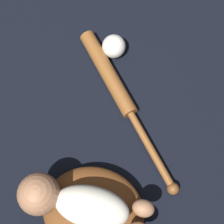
{
  "coord_description": "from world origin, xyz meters",
  "views": [
    {
      "loc": [
        -0.09,
        0.14,
        1.13
      ],
      "look_at": [
        -0.15,
        -0.27,
        0.07
      ],
      "focal_mm": 60.0,
      "sensor_mm": 36.0,
      "label": 1
    }
  ],
  "objects_px": {
    "baseball_bat": "(116,88)",
    "baseball": "(114,46)",
    "baseball_glove": "(91,218)",
    "baby_figure": "(75,203)"
  },
  "relations": [
    {
      "from": "baseball_glove",
      "to": "baseball_bat",
      "type": "height_order",
      "value": "baseball_glove"
    },
    {
      "from": "baseball_glove",
      "to": "baseball",
      "type": "relative_size",
      "value": 4.63
    },
    {
      "from": "baseball",
      "to": "baby_figure",
      "type": "bearing_deg",
      "value": 70.83
    },
    {
      "from": "baseball_glove",
      "to": "baseball_bat",
      "type": "bearing_deg",
      "value": -108.16
    },
    {
      "from": "baseball",
      "to": "baseball_glove",
      "type": "bearing_deg",
      "value": 75.12
    },
    {
      "from": "baseball_glove",
      "to": "baseball",
      "type": "height_order",
      "value": "baseball_glove"
    },
    {
      "from": "baseball_glove",
      "to": "baseball",
      "type": "xyz_separation_m",
      "value": [
        -0.14,
        -0.54,
        -0.01
      ]
    },
    {
      "from": "baseball_bat",
      "to": "baseball",
      "type": "xyz_separation_m",
      "value": [
        -0.01,
        -0.15,
        0.01
      ]
    },
    {
      "from": "baseball_glove",
      "to": "baseball",
      "type": "bearing_deg",
      "value": -104.88
    },
    {
      "from": "baby_figure",
      "to": "baseball_bat",
      "type": "xyz_separation_m",
      "value": [
        -0.16,
        -0.36,
        -0.12
      ]
    }
  ]
}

